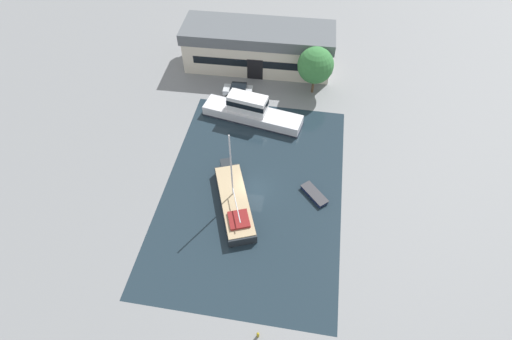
# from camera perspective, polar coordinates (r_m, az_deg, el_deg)

# --- Properties ---
(ground_plane) EXTENTS (440.00, 440.00, 0.00)m
(ground_plane) POSITION_cam_1_polar(r_m,az_deg,el_deg) (47.70, -0.46, -2.88)
(ground_plane) COLOR gray
(water_canal) EXTENTS (21.00, 31.16, 0.01)m
(water_canal) POSITION_cam_1_polar(r_m,az_deg,el_deg) (47.70, -0.46, -2.88)
(water_canal) COLOR #1E2D38
(water_canal) RESTS_ON ground
(warehouse_building) EXTENTS (23.27, 8.39, 6.53)m
(warehouse_building) POSITION_cam_1_polar(r_m,az_deg,el_deg) (64.80, 0.32, 17.19)
(warehouse_building) COLOR beige
(warehouse_building) RESTS_ON ground
(quay_tree_near_building) EXTENTS (5.17, 5.17, 7.27)m
(quay_tree_near_building) POSITION_cam_1_polar(r_m,az_deg,el_deg) (58.85, 8.51, 14.57)
(quay_tree_near_building) COLOR brown
(quay_tree_near_building) RESTS_ON ground
(parked_car) EXTENTS (4.35, 2.08, 1.64)m
(parked_car) POSITION_cam_1_polar(r_m,az_deg,el_deg) (60.15, -2.58, 11.41)
(parked_car) COLOR silver
(parked_car) RESTS_ON ground
(sailboat_moored) EXTENTS (6.73, 11.81, 10.61)m
(sailboat_moored) POSITION_cam_1_polar(r_m,az_deg,el_deg) (45.89, -3.13, -4.47)
(sailboat_moored) COLOR #23282D
(sailboat_moored) RESTS_ON water_canal
(motor_cruiser) EXTENTS (14.26, 5.64, 3.86)m
(motor_cruiser) POSITION_cam_1_polar(r_m,az_deg,el_deg) (55.44, -0.74, 8.35)
(motor_cruiser) COLOR silver
(motor_cruiser) RESTS_ON water_canal
(small_dinghy) EXTENTS (3.52, 3.65, 0.51)m
(small_dinghy) POSITION_cam_1_polar(r_m,az_deg,el_deg) (47.47, 8.33, -3.46)
(small_dinghy) COLOR #19234C
(small_dinghy) RESTS_ON water_canal
(mooring_bollard) EXTENTS (0.27, 0.27, 0.69)m
(mooring_bollard) POSITION_cam_1_polar(r_m,az_deg,el_deg) (39.24, 0.28, -22.47)
(mooring_bollard) COLOR olive
(mooring_bollard) RESTS_ON ground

